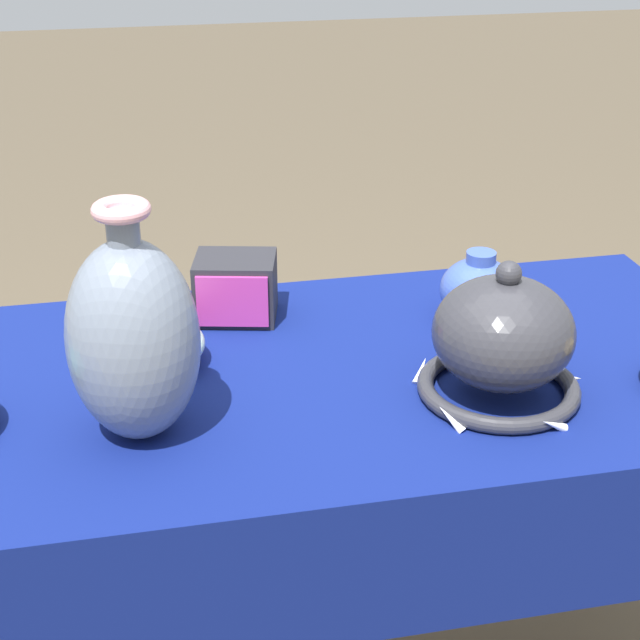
{
  "coord_description": "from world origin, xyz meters",
  "views": [
    {
      "loc": [
        -0.22,
        -1.16,
        1.34
      ],
      "look_at": [
        0.0,
        -0.08,
        0.8
      ],
      "focal_mm": 55.0,
      "sensor_mm": 36.0,
      "label": 1
    }
  ],
  "objects_px": {
    "vase_tall_bulbous": "(133,338)",
    "vase_dome_bell": "(502,342)",
    "bowl_shallow_celadon": "(153,345)",
    "jar_round_cobalt": "(479,289)",
    "mosaic_tile_box": "(236,288)"
  },
  "relations": [
    {
      "from": "bowl_shallow_celadon",
      "to": "jar_round_cobalt",
      "type": "height_order",
      "value": "jar_round_cobalt"
    },
    {
      "from": "vase_tall_bulbous",
      "to": "vase_dome_bell",
      "type": "xyz_separation_m",
      "value": [
        0.47,
        -0.0,
        -0.05
      ]
    },
    {
      "from": "vase_tall_bulbous",
      "to": "mosaic_tile_box",
      "type": "relative_size",
      "value": 2.16
    },
    {
      "from": "jar_round_cobalt",
      "to": "vase_dome_bell",
      "type": "bearing_deg",
      "value": -102.84
    },
    {
      "from": "mosaic_tile_box",
      "to": "jar_round_cobalt",
      "type": "distance_m",
      "value": 0.37
    },
    {
      "from": "vase_tall_bulbous",
      "to": "vase_dome_bell",
      "type": "height_order",
      "value": "vase_tall_bulbous"
    },
    {
      "from": "vase_dome_bell",
      "to": "vase_tall_bulbous",
      "type": "bearing_deg",
      "value": 179.76
    },
    {
      "from": "vase_tall_bulbous",
      "to": "bowl_shallow_celadon",
      "type": "bearing_deg",
      "value": 81.85
    },
    {
      "from": "mosaic_tile_box",
      "to": "bowl_shallow_celadon",
      "type": "height_order",
      "value": "mosaic_tile_box"
    },
    {
      "from": "bowl_shallow_celadon",
      "to": "jar_round_cobalt",
      "type": "xyz_separation_m",
      "value": [
        0.49,
        0.05,
        0.02
      ]
    },
    {
      "from": "mosaic_tile_box",
      "to": "jar_round_cobalt",
      "type": "xyz_separation_m",
      "value": [
        0.36,
        -0.08,
        0.0
      ]
    },
    {
      "from": "jar_round_cobalt",
      "to": "vase_tall_bulbous",
      "type": "bearing_deg",
      "value": -157.01
    },
    {
      "from": "vase_tall_bulbous",
      "to": "bowl_shallow_celadon",
      "type": "distance_m",
      "value": 0.2
    },
    {
      "from": "vase_dome_bell",
      "to": "bowl_shallow_celadon",
      "type": "relative_size",
      "value": 1.59
    },
    {
      "from": "vase_tall_bulbous",
      "to": "jar_round_cobalt",
      "type": "height_order",
      "value": "vase_tall_bulbous"
    }
  ]
}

